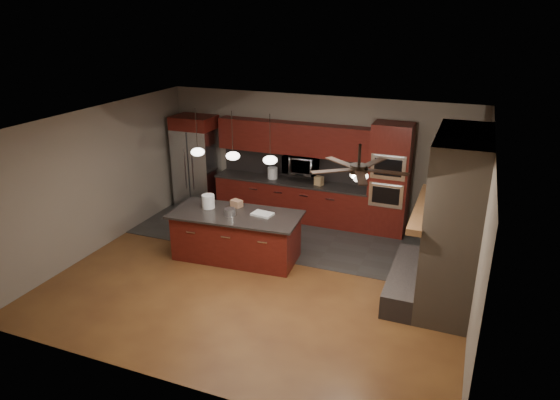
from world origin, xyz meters
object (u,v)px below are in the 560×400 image
at_px(white_bucket, 208,201).
at_px(cardboard_box, 237,203).
at_px(paint_can, 230,212).
at_px(counter_box, 319,181).
at_px(kitchen_island, 236,236).
at_px(microwave, 301,164).
at_px(oven_tower, 389,180).
at_px(paint_tray, 262,214).
at_px(counter_bucket, 273,173).
at_px(refrigerator, 196,162).

bearing_deg(white_bucket, cardboard_box, 27.45).
xyz_separation_m(paint_can, counter_box, (1.00, 2.31, 0.01)).
bearing_deg(cardboard_box, kitchen_island, -48.31).
xyz_separation_m(microwave, kitchen_island, (-0.48, -2.30, -0.84)).
height_order(oven_tower, cardboard_box, oven_tower).
xyz_separation_m(microwave, cardboard_box, (-0.62, -1.97, -0.31)).
relative_size(paint_tray, counter_bucket, 1.48).
bearing_deg(microwave, kitchen_island, -101.86).
xyz_separation_m(refrigerator, counter_box, (3.06, 0.03, -0.11)).
bearing_deg(counter_box, white_bucket, -108.41).
bearing_deg(paint_tray, oven_tower, 54.53).
distance_m(kitchen_island, counter_bucket, 2.33).
bearing_deg(white_bucket, paint_tray, 2.35).
relative_size(kitchen_island, cardboard_box, 11.92).
bearing_deg(paint_tray, cardboard_box, 169.44).
xyz_separation_m(white_bucket, cardboard_box, (0.48, 0.25, -0.06)).
height_order(microwave, cardboard_box, microwave).
xyz_separation_m(oven_tower, refrigerator, (-4.57, -0.07, -0.09)).
bearing_deg(white_bucket, counter_box, 53.66).
bearing_deg(paint_can, kitchen_island, 63.94).
bearing_deg(counter_box, oven_tower, 19.54).
bearing_deg(paint_tray, paint_can, -149.81).
bearing_deg(refrigerator, microwave, 2.89).
bearing_deg(paint_tray, kitchen_island, -159.22).
bearing_deg(cardboard_box, oven_tower, 55.28).
distance_m(white_bucket, paint_tray, 1.12).
bearing_deg(paint_can, oven_tower, 43.15).
distance_m(oven_tower, refrigerator, 4.57).
distance_m(oven_tower, white_bucket, 3.76).
distance_m(microwave, kitchen_island, 2.49).
distance_m(white_bucket, counter_box, 2.64).
bearing_deg(microwave, white_bucket, -116.31).
bearing_deg(counter_bucket, oven_tower, -0.16).
xyz_separation_m(kitchen_island, counter_bucket, (-0.17, 2.25, 0.56)).
height_order(white_bucket, counter_box, white_bucket).
height_order(refrigerator, white_bucket, refrigerator).
relative_size(oven_tower, paint_tray, 6.25).
distance_m(microwave, paint_tray, 2.21).
bearing_deg(paint_can, counter_bucket, 92.88).
bearing_deg(white_bucket, microwave, 63.69).
bearing_deg(counter_box, paint_can, -95.48).
xyz_separation_m(refrigerator, paint_tray, (2.61, -2.05, -0.16)).
relative_size(oven_tower, cardboard_box, 11.24).
xyz_separation_m(refrigerator, counter_bucket, (1.94, 0.08, -0.07)).
bearing_deg(white_bucket, paint_can, -18.60).
relative_size(white_bucket, paint_can, 1.30).
height_order(white_bucket, paint_tray, white_bucket).
distance_m(cardboard_box, counter_box, 2.16).
relative_size(refrigerator, paint_can, 11.05).
bearing_deg(counter_box, kitchen_island, -95.34).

